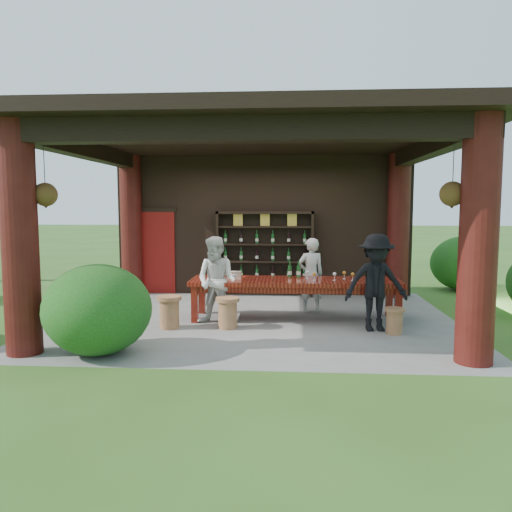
# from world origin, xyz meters

# --- Properties ---
(ground) EXTENTS (90.00, 90.00, 0.00)m
(ground) POSITION_xyz_m (0.00, 0.00, 0.00)
(ground) COLOR #2D5119
(ground) RESTS_ON ground
(pavilion) EXTENTS (7.50, 6.00, 3.60)m
(pavilion) POSITION_xyz_m (-0.01, 0.43, 2.13)
(pavilion) COLOR slate
(pavilion) RESTS_ON ground
(wine_shelf) EXTENTS (2.26, 0.34, 1.99)m
(wine_shelf) POSITION_xyz_m (0.06, 2.45, 1.00)
(wine_shelf) COLOR black
(wine_shelf) RESTS_ON ground
(tasting_table) EXTENTS (3.89, 1.03, 0.75)m
(tasting_table) POSITION_xyz_m (0.75, 0.06, 0.64)
(tasting_table) COLOR #53100B
(tasting_table) RESTS_ON ground
(stool_near_left) EXTENTS (0.41, 0.41, 0.54)m
(stool_near_left) POSITION_xyz_m (-0.41, -0.74, 0.29)
(stool_near_left) COLOR brown
(stool_near_left) RESTS_ON ground
(stool_near_right) EXTENTS (0.33, 0.33, 0.44)m
(stool_near_right) POSITION_xyz_m (2.39, -0.93, 0.23)
(stool_near_right) COLOR brown
(stool_near_right) RESTS_ON ground
(stool_far_left) EXTENTS (0.43, 0.43, 0.56)m
(stool_far_left) POSITION_xyz_m (-1.43, -0.79, 0.30)
(stool_far_left) COLOR brown
(stool_far_left) RESTS_ON ground
(host) EXTENTS (0.62, 0.50, 1.48)m
(host) POSITION_xyz_m (1.07, 0.74, 0.74)
(host) COLOR beige
(host) RESTS_ON ground
(guest_woman) EXTENTS (0.91, 0.80, 1.58)m
(guest_woman) POSITION_xyz_m (-0.64, -0.46, 0.79)
(guest_woman) COLOR silver
(guest_woman) RESTS_ON ground
(guest_man) EXTENTS (1.13, 0.73, 1.65)m
(guest_man) POSITION_xyz_m (2.11, -0.72, 0.83)
(guest_man) COLOR black
(guest_man) RESTS_ON ground
(table_bottles) EXTENTS (0.25, 0.12, 0.31)m
(table_bottles) POSITION_xyz_m (0.77, 0.38, 0.90)
(table_bottles) COLOR #194C1E
(table_bottles) RESTS_ON tasting_table
(table_glasses) EXTENTS (0.90, 0.28, 0.15)m
(table_glasses) POSITION_xyz_m (1.41, 0.08, 0.82)
(table_glasses) COLOR silver
(table_glasses) RESTS_ON tasting_table
(napkin_basket) EXTENTS (0.26, 0.18, 0.14)m
(napkin_basket) POSITION_xyz_m (-0.39, 0.06, 0.82)
(napkin_basket) COLOR #BF6672
(napkin_basket) RESTS_ON tasting_table
(shrubs) EXTENTS (15.46, 7.52, 1.36)m
(shrubs) POSITION_xyz_m (2.03, 0.43, 0.54)
(shrubs) COLOR #194C14
(shrubs) RESTS_ON ground
(trees) EXTENTS (20.26, 10.66, 4.80)m
(trees) POSITION_xyz_m (2.95, 1.38, 3.37)
(trees) COLOR #3F2819
(trees) RESTS_ON ground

